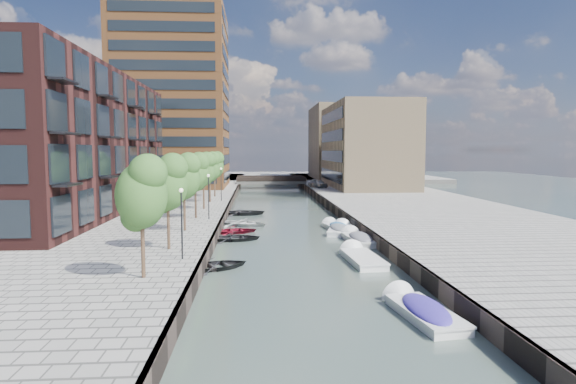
{
  "coord_description": "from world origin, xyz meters",
  "views": [
    {
      "loc": [
        -2.92,
        -19.81,
        7.3
      ],
      "look_at": [
        0.0,
        23.56,
        3.5
      ],
      "focal_mm": 30.0,
      "sensor_mm": 36.0,
      "label": 1
    }
  ],
  "objects": [
    {
      "name": "tan_block_far",
      "position": [
        16.0,
        88.0,
        9.0
      ],
      "size": [
        12.0,
        20.0,
        16.0
      ],
      "primitive_type": "cube",
      "color": "tan",
      "rests_on": "quay_right"
    },
    {
      "name": "apartment_block",
      "position": [
        -20.0,
        30.0,
        8.0
      ],
      "size": [
        8.0,
        38.0,
        14.0
      ],
      "primitive_type": "cube",
      "color": "black",
      "rests_on": "quay_left"
    },
    {
      "name": "quay_wall_right",
      "position": [
        6.1,
        40.0,
        0.5
      ],
      "size": [
        0.25,
        140.0,
        1.0
      ],
      "primitive_type": "cube",
      "color": "#332823",
      "rests_on": "ground"
    },
    {
      "name": "tree_1",
      "position": [
        -8.5,
        11.0,
        5.31
      ],
      "size": [
        2.5,
        2.5,
        5.95
      ],
      "color": "#382619",
      "rests_on": "quay_left"
    },
    {
      "name": "tan_block_near",
      "position": [
        16.0,
        62.0,
        8.0
      ],
      "size": [
        12.0,
        25.0,
        14.0
      ],
      "primitive_type": "cube",
      "color": "tan",
      "rests_on": "quay_right"
    },
    {
      "name": "quay_right",
      "position": [
        16.0,
        40.0,
        0.5
      ],
      "size": [
        20.0,
        140.0,
        1.0
      ],
      "primitive_type": "cube",
      "color": "gray",
      "rests_on": "ground"
    },
    {
      "name": "tree_4",
      "position": [
        -8.5,
        32.0,
        5.31
      ],
      "size": [
        2.5,
        2.5,
        5.95
      ],
      "color": "#382619",
      "rests_on": "quay_left"
    },
    {
      "name": "motorboat_4",
      "position": [
        4.56,
        22.21,
        0.21
      ],
      "size": [
        2.99,
        5.36,
        1.69
      ],
      "color": "white",
      "rests_on": "ground"
    },
    {
      "name": "motorboat_0",
      "position": [
        4.32,
        0.49,
        0.21
      ],
      "size": [
        2.46,
        5.36,
        1.72
      ],
      "color": "silver",
      "rests_on": "ground"
    },
    {
      "name": "bridge",
      "position": [
        0.0,
        72.0,
        1.39
      ],
      "size": [
        13.0,
        6.0,
        1.3
      ],
      "color": "gray",
      "rests_on": "ground"
    },
    {
      "name": "lamp_1",
      "position": [
        -7.2,
        24.0,
        3.51
      ],
      "size": [
        0.24,
        0.24,
        4.12
      ],
      "color": "black",
      "rests_on": "quay_left"
    },
    {
      "name": "tree_5",
      "position": [
        -8.5,
        39.0,
        5.31
      ],
      "size": [
        2.5,
        2.5,
        5.95
      ],
      "color": "#382619",
      "rests_on": "quay_left"
    },
    {
      "name": "quay_wall_left",
      "position": [
        -6.1,
        40.0,
        0.5
      ],
      "size": [
        0.25,
        140.0,
        1.0
      ],
      "primitive_type": "cube",
      "color": "#332823",
      "rests_on": "ground"
    },
    {
      "name": "motorboat_1",
      "position": [
        5.25,
        17.61,
        0.21
      ],
      "size": [
        2.35,
        5.43,
        1.76
      ],
      "color": "beige",
      "rests_on": "ground"
    },
    {
      "name": "tree_6",
      "position": [
        -8.5,
        46.0,
        5.31
      ],
      "size": [
        2.5,
        2.5,
        5.95
      ],
      "color": "#382619",
      "rests_on": "quay_left"
    },
    {
      "name": "motorboat_2",
      "position": [
        3.97,
        11.19,
        0.11
      ],
      "size": [
        2.21,
        5.53,
        1.81
      ],
      "color": "white",
      "rests_on": "ground"
    },
    {
      "name": "car",
      "position": [
        7.55,
        60.56,
        1.73
      ],
      "size": [
        3.31,
        4.64,
        1.47
      ],
      "primitive_type": "imported",
      "rotation": [
        0.0,
        0.0,
        0.41
      ],
      "color": "#9A9C9F",
      "rests_on": "quay_right"
    },
    {
      "name": "tree_3",
      "position": [
        -8.5,
        25.0,
        5.31
      ],
      "size": [
        2.5,
        2.5,
        5.95
      ],
      "color": "#382619",
      "rests_on": "quay_left"
    },
    {
      "name": "tree_2",
      "position": [
        -8.5,
        18.0,
        5.31
      ],
      "size": [
        2.5,
        2.5,
        5.95
      ],
      "color": "#382619",
      "rests_on": "quay_left"
    },
    {
      "name": "tree_0",
      "position": [
        -8.5,
        4.0,
        5.31
      ],
      "size": [
        2.5,
        2.5,
        5.95
      ],
      "color": "#382619",
      "rests_on": "quay_left"
    },
    {
      "name": "sloop_4",
      "position": [
        -4.39,
        34.23,
        0.0
      ],
      "size": [
        5.2,
        3.84,
        1.04
      ],
      "primitive_type": "imported",
      "rotation": [
        0.0,
        0.0,
        1.62
      ],
      "color": "black",
      "rests_on": "ground"
    },
    {
      "name": "sloop_1",
      "position": [
        -4.67,
        18.85,
        0.0
      ],
      "size": [
        4.4,
        3.29,
        0.87
      ],
      "primitive_type": "imported",
      "rotation": [
        0.0,
        0.0,
        1.64
      ],
      "color": "black",
      "rests_on": "ground"
    },
    {
      "name": "lamp_2",
      "position": [
        -7.2,
        40.0,
        3.51
      ],
      "size": [
        0.24,
        0.24,
        4.12
      ],
      "color": "black",
      "rests_on": "quay_left"
    },
    {
      "name": "water",
      "position": [
        0.0,
        40.0,
        0.0
      ],
      "size": [
        300.0,
        300.0,
        0.0
      ],
      "primitive_type": "plane",
      "color": "#38473F",
      "rests_on": "ground"
    },
    {
      "name": "sloop_3",
      "position": [
        -4.07,
        26.27,
        0.0
      ],
      "size": [
        5.55,
        4.92,
        0.95
      ],
      "primitive_type": "imported",
      "rotation": [
        0.0,
        0.0,
        1.14
      ],
      "color": "#B9B9B7",
      "rests_on": "ground"
    },
    {
      "name": "sloop_0",
      "position": [
        -5.4,
        9.56,
        0.0
      ],
      "size": [
        4.94,
        4.34,
        0.85
      ],
      "primitive_type": "imported",
      "rotation": [
        0.0,
        0.0,
        1.99
      ],
      "color": "black",
      "rests_on": "ground"
    },
    {
      "name": "sloop_2",
      "position": [
        -4.82,
        22.4,
        0.0
      ],
      "size": [
        4.47,
        3.56,
        0.83
      ],
      "primitive_type": "imported",
      "rotation": [
        0.0,
        0.0,
        1.76
      ],
      "color": "maroon",
      "rests_on": "ground"
    },
    {
      "name": "far_closure",
      "position": [
        0.0,
        100.0,
        0.5
      ],
      "size": [
        80.0,
        40.0,
        1.0
      ],
      "primitive_type": "cube",
      "color": "gray",
      "rests_on": "ground"
    },
    {
      "name": "motorboat_3",
      "position": [
        4.5,
        23.57,
        0.19
      ],
      "size": [
        2.46,
        5.01,
        1.6
      ],
      "color": "beige",
      "rests_on": "ground"
    },
    {
      "name": "lamp_0",
      "position": [
        -7.2,
        8.0,
        3.51
      ],
      "size": [
        0.24,
        0.24,
        4.12
      ],
      "color": "black",
      "rests_on": "quay_left"
    },
    {
      "name": "tower",
      "position": [
        -17.0,
        65.0,
        16.0
      ],
      "size": [
        18.0,
        18.0,
        30.0
      ],
      "primitive_type": "cube",
      "color": "brown",
      "rests_on": "quay_left"
    }
  ]
}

